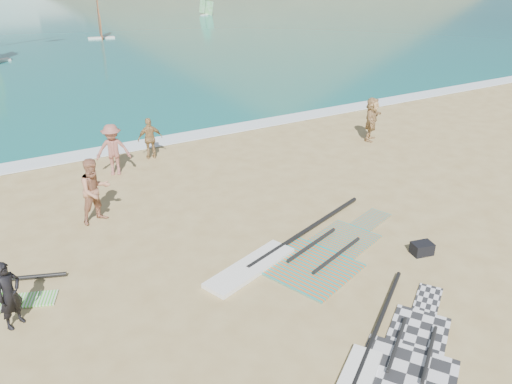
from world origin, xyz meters
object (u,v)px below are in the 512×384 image
beachgoer_back (150,138)px  beachgoer_right (372,119)px  rig_orange (298,254)px  beachgoer_mid (113,150)px  gear_bag_far (422,248)px  beachgoer_left (95,191)px  person_wetsuit (9,295)px  rig_grey (389,360)px

beachgoer_back → beachgoer_right: bearing=168.6°
rig_orange → beachgoer_mid: beachgoer_mid is taller
gear_bag_far → beachgoer_left: bearing=138.1°
rig_orange → person_wetsuit: bearing=154.3°
rig_orange → beachgoer_right: size_ratio=3.50×
rig_grey → beachgoer_right: bearing=16.0°
beachgoer_right → beachgoer_mid: bearing=132.3°
rig_grey → rig_orange: (0.68, 4.08, 0.00)m
rig_grey → person_wetsuit: size_ratio=3.13×
rig_orange → beachgoer_mid: 8.42m
person_wetsuit → gear_bag_far: bearing=-47.3°
beachgoer_mid → beachgoer_back: size_ratio=1.16×
rig_grey → gear_bag_far: gear_bag_far is taller
beachgoer_left → beachgoer_mid: beachgoer_left is taller
gear_bag_far → beachgoer_mid: (-5.51, 9.54, 0.78)m
rig_orange → beachgoer_mid: size_ratio=3.48×
person_wetsuit → beachgoer_mid: (4.22, 7.16, 0.16)m
gear_bag_far → beachgoer_right: (5.13, 7.73, 0.78)m
person_wetsuit → rig_orange: bearing=-40.3°
person_wetsuit → beachgoer_back: size_ratio=0.96×
person_wetsuit → beachgoer_right: bearing=-13.8°
beachgoer_left → beachgoer_mid: (1.45, 3.31, -0.05)m
rig_orange → gear_bag_far: bearing=-47.6°
beachgoer_left → beachgoer_right: 12.18m
rig_grey → beachgoer_mid: bearing=65.5°
rig_grey → person_wetsuit: 7.88m
beachgoer_left → beachgoer_back: size_ratio=1.22×
rig_grey → beachgoer_left: bearing=77.6°
rig_grey → rig_orange: rig_orange is taller
beachgoer_mid → beachgoer_right: (10.63, -1.82, -0.01)m
beachgoer_left → beachgoer_right: size_ratio=1.06×
beachgoer_back → beachgoer_left: bearing=58.5°
rig_orange → beachgoer_back: size_ratio=4.03×
beachgoer_mid → beachgoer_right: beachgoer_mid is taller
person_wetsuit → beachgoer_right: beachgoer_right is taller
gear_bag_far → person_wetsuit: size_ratio=0.35×
person_wetsuit → beachgoer_right: size_ratio=0.83×
beachgoer_back → gear_bag_far: bearing=115.5°
person_wetsuit → beachgoer_back: 9.99m
beachgoer_mid → rig_orange: bearing=-52.9°
rig_grey → person_wetsuit: bearing=108.0°
beachgoer_mid → beachgoer_back: bearing=46.7°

